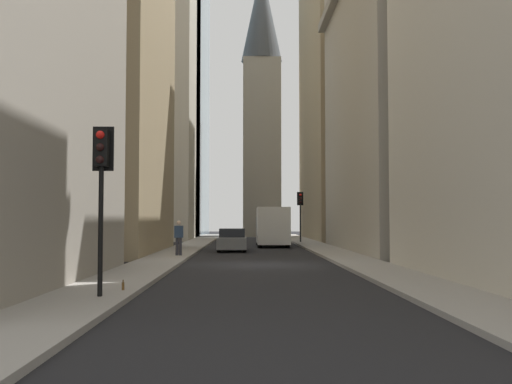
% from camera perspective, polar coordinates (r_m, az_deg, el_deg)
% --- Properties ---
extents(ground_plane, '(135.00, 135.00, 0.00)m').
position_cam_1_polar(ground_plane, '(24.98, 0.27, -7.34)').
color(ground_plane, black).
extents(sidewalk_right, '(90.00, 2.20, 0.14)m').
position_cam_1_polar(sidewalk_right, '(25.27, -10.07, -7.09)').
color(sidewalk_right, gray).
rests_on(sidewalk_right, ground_plane).
extents(sidewalk_left, '(90.00, 2.20, 0.14)m').
position_cam_1_polar(sidewalk_left, '(25.49, 10.51, -7.05)').
color(sidewalk_left, gray).
rests_on(sidewalk_left, ground_plane).
extents(building_left_midfar, '(17.40, 10.50, 20.25)m').
position_cam_1_polar(building_left_midfar, '(37.33, 16.62, 9.95)').
color(building_left_midfar, '#A8A091').
rests_on(building_left_midfar, ground_plane).
extents(building_left_far, '(18.43, 10.00, 29.23)m').
position_cam_1_polar(building_left_far, '(57.48, 10.31, 9.97)').
color(building_left_far, '#9E8966').
rests_on(building_left_far, ground_plane).
extents(building_right_far, '(12.55, 10.50, 32.68)m').
position_cam_1_polar(building_right_far, '(58.93, -11.06, 11.39)').
color(building_right_far, beige).
rests_on(building_right_far, ground_plane).
extents(church_spire, '(4.75, 4.75, 31.99)m').
position_cam_1_polar(church_spire, '(67.22, 0.57, 9.89)').
color(church_spire, '#B7B2A5').
rests_on(church_spire, ground_plane).
extents(delivery_truck, '(6.46, 2.25, 2.84)m').
position_cam_1_polar(delivery_truck, '(41.78, 1.63, -3.49)').
color(delivery_truck, silver).
rests_on(delivery_truck, ground_plane).
extents(hatchback_grey, '(4.30, 1.78, 1.42)m').
position_cam_1_polar(hatchback_grey, '(35.67, -2.41, -4.90)').
color(hatchback_grey, slate).
rests_on(hatchback_grey, ground_plane).
extents(traffic_light_foreground, '(0.43, 0.52, 4.14)m').
position_cam_1_polar(traffic_light_foreground, '(14.28, -15.31, 2.12)').
color(traffic_light_foreground, black).
rests_on(traffic_light_foreground, sidewalk_right).
extents(traffic_light_midblock, '(0.43, 0.52, 4.10)m').
position_cam_1_polar(traffic_light_midblock, '(46.56, 4.49, -1.32)').
color(traffic_light_midblock, black).
rests_on(traffic_light_midblock, sidewalk_left).
extents(pedestrian, '(0.26, 0.44, 1.78)m').
position_cam_1_polar(pedestrian, '(29.48, -7.79, -4.45)').
color(pedestrian, '#33333D').
rests_on(pedestrian, sidewalk_right).
extents(discarded_bottle, '(0.07, 0.07, 0.27)m').
position_cam_1_polar(discarded_bottle, '(15.43, -13.25, -9.19)').
color(discarded_bottle, brown).
rests_on(discarded_bottle, sidewalk_right).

